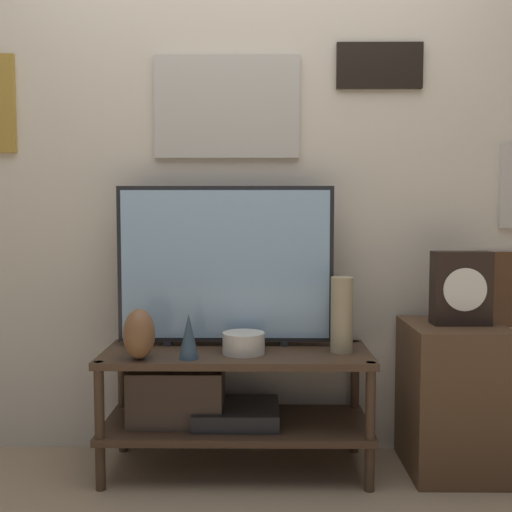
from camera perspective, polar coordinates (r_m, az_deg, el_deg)
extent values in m
plane|color=#997F60|center=(2.51, -2.11, -22.07)|extent=(12.00, 12.00, 0.00)
cube|color=beige|center=(2.80, -1.67, 9.08)|extent=(6.40, 0.06, 2.70)
cube|color=#B2ADA3|center=(2.80, -2.81, 14.01)|extent=(0.66, 0.02, 0.46)
cube|color=#B2BCC6|center=(2.79, -2.81, 14.03)|extent=(0.62, 0.01, 0.42)
cube|color=black|center=(2.88, 11.69, 17.33)|extent=(0.39, 0.02, 0.20)
cube|color=#BCB299|center=(2.87, 11.71, 17.36)|extent=(0.35, 0.01, 0.17)
cube|color=#422D1E|center=(2.59, -1.87, -9.33)|extent=(1.13, 0.45, 0.03)
cube|color=#422D1E|center=(2.67, -1.86, -15.75)|extent=(1.13, 0.45, 0.03)
cylinder|color=#422D1E|center=(2.55, -14.67, -15.40)|extent=(0.04, 0.04, 0.52)
cylinder|color=#422D1E|center=(2.50, 10.81, -15.70)|extent=(0.04, 0.04, 0.52)
cylinder|color=#422D1E|center=(2.91, -12.60, -12.90)|extent=(0.04, 0.04, 0.52)
cylinder|color=#422D1E|center=(2.87, 9.38, -13.09)|extent=(0.04, 0.04, 0.52)
cube|color=black|center=(2.66, -1.86, -14.74)|extent=(0.36, 0.32, 0.07)
cube|color=#47382D|center=(2.66, -7.52, -12.94)|extent=(0.40, 0.25, 0.23)
cylinder|color=black|center=(2.71, -8.44, -8.21)|extent=(0.05, 0.05, 0.02)
cylinder|color=black|center=(2.68, 2.72, -8.31)|extent=(0.05, 0.05, 0.02)
cube|color=black|center=(2.63, -2.92, -0.79)|extent=(0.95, 0.04, 0.68)
cube|color=#8CB2D1|center=(2.61, -2.94, -0.82)|extent=(0.91, 0.01, 0.65)
cylinder|color=beige|center=(2.52, -1.19, -8.28)|extent=(0.18, 0.18, 0.09)
cone|color=#2D4251|center=(2.44, -6.43, -7.60)|extent=(0.08, 0.08, 0.18)
cylinder|color=tan|center=(2.55, 8.18, -5.55)|extent=(0.09, 0.09, 0.32)
ellipsoid|color=brown|center=(2.46, -11.07, -7.31)|extent=(0.13, 0.14, 0.20)
cube|color=#513823|center=(2.77, 18.25, -12.66)|extent=(0.40, 0.44, 0.63)
cube|color=black|center=(2.67, 18.93, -2.90)|extent=(0.24, 0.10, 0.31)
cylinder|color=white|center=(2.62, 19.30, -3.04)|extent=(0.18, 0.01, 0.18)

